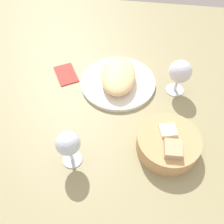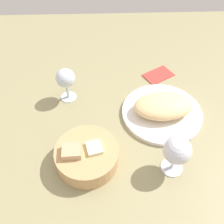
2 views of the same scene
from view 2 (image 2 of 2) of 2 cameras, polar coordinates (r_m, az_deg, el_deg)
ground_plane at (r=89.52cm, az=4.61°, el=-1.04°), size 140.00×140.00×2.00cm
plate at (r=90.05cm, az=10.81°, el=0.05°), size 26.99×26.99×1.40cm
omelette at (r=87.57cm, az=11.12°, el=1.54°), size 20.32×13.54×5.45cm
lettuce_garnish at (r=92.24cm, az=14.49°, el=1.87°), size 4.65×4.65×1.28cm
bread_basket at (r=75.57cm, az=-5.61°, el=-9.50°), size 18.11×18.11×7.74cm
wine_glass_near at (r=89.71cm, az=-10.13°, el=7.03°), size 6.61×6.61×12.48cm
wine_glass_far at (r=71.62cm, az=14.03°, el=-8.36°), size 7.72×7.72×12.84cm
folded_napkin at (r=104.38cm, az=10.11°, el=8.05°), size 13.03×11.63×0.80cm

